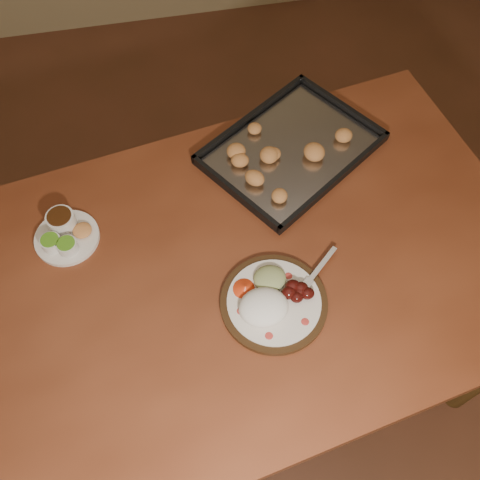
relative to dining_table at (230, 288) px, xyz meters
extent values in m
plane|color=brown|center=(-0.24, -0.01, -0.65)|extent=(4.00, 4.00, 0.00)
cube|color=brown|center=(0.00, 0.00, 0.08)|extent=(1.63, 1.14, 0.04)
cylinder|color=#453014|center=(0.60, 0.49, -0.30)|extent=(0.07, 0.07, 0.71)
cylinder|color=black|center=(0.08, -0.11, 0.10)|extent=(0.25, 0.25, 0.01)
cylinder|color=silver|center=(0.08, -0.11, 0.11)|extent=(0.22, 0.22, 0.01)
ellipsoid|color=#B7312C|center=(0.06, -0.19, 0.12)|extent=(0.02, 0.02, 0.00)
ellipsoid|color=#B7312C|center=(0.14, -0.17, 0.12)|extent=(0.02, 0.02, 0.00)
ellipsoid|color=#B7312C|center=(0.13, -0.05, 0.12)|extent=(0.02, 0.02, 0.00)
ellipsoid|color=#B7312C|center=(0.01, -0.12, 0.12)|extent=(0.02, 0.02, 0.00)
ellipsoid|color=white|center=(0.06, -0.12, 0.13)|extent=(0.14, 0.13, 0.05)
ellipsoid|color=#4C0D0A|center=(0.14, -0.11, 0.13)|extent=(0.03, 0.03, 0.02)
ellipsoid|color=#4C0D0A|center=(0.15, -0.09, 0.13)|extent=(0.03, 0.03, 0.02)
ellipsoid|color=#4C0D0A|center=(0.13, -0.08, 0.13)|extent=(0.03, 0.03, 0.02)
ellipsoid|color=#4C0D0A|center=(0.16, -0.11, 0.13)|extent=(0.03, 0.03, 0.02)
ellipsoid|color=#4C0D0A|center=(0.12, -0.10, 0.13)|extent=(0.03, 0.03, 0.02)
ellipsoid|color=#4C0D0A|center=(0.15, -0.10, 0.13)|extent=(0.03, 0.03, 0.02)
ellipsoid|color=tan|center=(0.09, -0.05, 0.12)|extent=(0.10, 0.09, 0.03)
cone|color=red|center=(0.03, -0.07, 0.12)|extent=(0.08, 0.08, 0.02)
cube|color=silver|center=(0.22, -0.04, 0.12)|extent=(0.10, 0.09, 0.00)
cube|color=silver|center=(0.17, -0.08, 0.12)|extent=(0.04, 0.04, 0.00)
cylinder|color=silver|center=(0.16, -0.10, 0.12)|extent=(0.02, 0.02, 0.00)
cylinder|color=silver|center=(0.15, -0.10, 0.12)|extent=(0.02, 0.02, 0.00)
cylinder|color=silver|center=(0.15, -0.09, 0.12)|extent=(0.02, 0.02, 0.00)
cylinder|color=silver|center=(0.15, -0.09, 0.12)|extent=(0.02, 0.02, 0.00)
cylinder|color=silver|center=(-0.37, 0.16, 0.10)|extent=(0.16, 0.16, 0.01)
cylinder|color=silver|center=(-0.41, 0.14, 0.12)|extent=(0.05, 0.05, 0.03)
cylinder|color=#4A8C1C|center=(-0.41, 0.14, 0.14)|extent=(0.04, 0.04, 0.00)
cylinder|color=silver|center=(-0.37, 0.12, 0.12)|extent=(0.05, 0.05, 0.03)
cylinder|color=#4A8C1C|center=(-0.37, 0.12, 0.14)|extent=(0.04, 0.04, 0.00)
cylinder|color=silver|center=(-0.38, 0.20, 0.13)|extent=(0.07, 0.07, 0.04)
cylinder|color=#331909|center=(-0.38, 0.20, 0.15)|extent=(0.06, 0.06, 0.00)
ellipsoid|color=#CC8448|center=(-0.33, 0.17, 0.12)|extent=(0.05, 0.05, 0.02)
cube|color=black|center=(0.23, 0.33, 0.10)|extent=(0.55, 0.51, 0.01)
cube|color=black|center=(0.15, 0.46, 0.12)|extent=(0.37, 0.25, 0.02)
cube|color=black|center=(0.32, 0.20, 0.12)|extent=(0.37, 0.25, 0.02)
cube|color=black|center=(0.41, 0.45, 0.12)|extent=(0.19, 0.28, 0.02)
cube|color=black|center=(0.06, 0.21, 0.12)|extent=(0.19, 0.28, 0.02)
cube|color=#BAB9BE|center=(0.23, 0.33, 0.11)|extent=(0.51, 0.47, 0.00)
ellipsoid|color=#C98E46|center=(0.28, 0.36, 0.13)|extent=(0.05, 0.05, 0.03)
ellipsoid|color=#C98E46|center=(0.28, 0.41, 0.13)|extent=(0.07, 0.07, 0.03)
ellipsoid|color=#C98E46|center=(0.19, 0.41, 0.13)|extent=(0.05, 0.06, 0.03)
ellipsoid|color=#C98E46|center=(0.15, 0.33, 0.13)|extent=(0.06, 0.07, 0.03)
ellipsoid|color=#C98E46|center=(0.14, 0.30, 0.13)|extent=(0.06, 0.06, 0.03)
ellipsoid|color=#C98E46|center=(0.20, 0.29, 0.13)|extent=(0.06, 0.06, 0.03)
ellipsoid|color=#C98E46|center=(0.22, 0.25, 0.13)|extent=(0.06, 0.07, 0.03)
ellipsoid|color=#C98E46|center=(0.30, 0.25, 0.13)|extent=(0.05, 0.06, 0.03)
ellipsoid|color=#C98E46|center=(0.34, 0.36, 0.13)|extent=(0.07, 0.07, 0.03)
camera|label=1|loc=(-0.09, -0.58, 1.23)|focal=40.00mm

